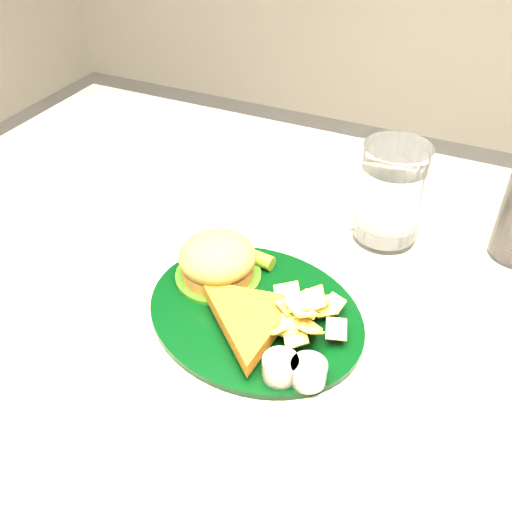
{
  "coord_description": "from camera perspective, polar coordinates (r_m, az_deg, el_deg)",
  "views": [
    {
      "loc": [
        0.21,
        -0.52,
        1.22
      ],
      "look_at": [
        -0.01,
        -0.04,
        0.8
      ],
      "focal_mm": 40.0,
      "sensor_mm": 36.0,
      "label": 1
    }
  ],
  "objects": [
    {
      "name": "wrapped_straw",
      "position": [
        0.79,
        5.05,
        1.97
      ],
      "size": [
        0.19,
        0.19,
        0.01
      ],
      "primitive_type": null,
      "rotation": [
        0.0,
        0.0,
        0.78
      ],
      "color": "white",
      "rests_on": "table"
    },
    {
      "name": "table",
      "position": [
        1.02,
        1.62,
        -17.85
      ],
      "size": [
        1.2,
        0.8,
        0.75
      ],
      "primitive_type": null,
      "color": "#A49F94",
      "rests_on": "ground"
    },
    {
      "name": "dinner_plate",
      "position": [
        0.65,
        -0.11,
        -4.09
      ],
      "size": [
        0.32,
        0.29,
        0.06
      ],
      "primitive_type": null,
      "rotation": [
        0.0,
        0.0,
        -0.29
      ],
      "color": "black",
      "rests_on": "table"
    },
    {
      "name": "ramekin",
      "position": [
        0.92,
        -11.61,
        8.09
      ],
      "size": [
        0.06,
        0.06,
        0.03
      ],
      "primitive_type": "cylinder",
      "rotation": [
        0.0,
        0.0,
        -0.39
      ],
      "color": "white",
      "rests_on": "table"
    },
    {
      "name": "water_glass",
      "position": [
        0.77,
        13.31,
        6.06
      ],
      "size": [
        0.11,
        0.11,
        0.14
      ],
      "primitive_type": "cylinder",
      "rotation": [
        0.0,
        0.0,
        -0.32
      ],
      "color": "white",
      "rests_on": "table"
    }
  ]
}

